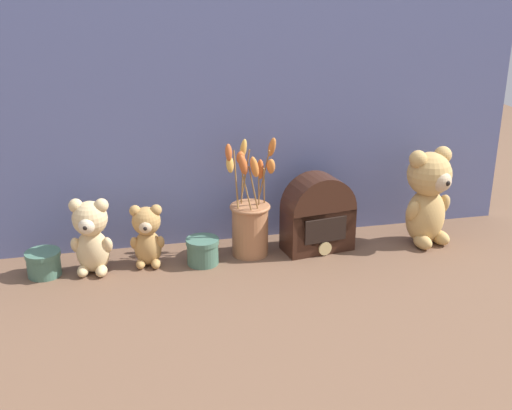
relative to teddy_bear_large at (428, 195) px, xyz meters
name	(u,v)px	position (x,y,z in m)	size (l,w,h in m)	color
ground_plane	(257,258)	(-0.53, 0.00, -0.16)	(4.00, 4.00, 0.00)	brown
backdrop_wall	(245,120)	(-0.53, 0.17, 0.22)	(1.72, 0.02, 0.76)	slate
teddy_bear_large	(428,195)	(0.00, 0.00, 0.00)	(0.17, 0.15, 0.30)	tan
teddy_bear_medium	(91,235)	(-1.00, 0.01, -0.04)	(0.12, 0.11, 0.22)	#DBBC84
teddy_bear_small	(147,234)	(-0.85, 0.03, -0.06)	(0.10, 0.09, 0.18)	tan
flower_vase	(250,221)	(-0.55, 0.04, -0.05)	(0.16, 0.13, 0.35)	#AD7047
vintage_radio	(318,217)	(-0.34, 0.02, -0.05)	(0.22, 0.13, 0.24)	#381E14
decorative_tin_tall	(44,263)	(-1.14, 0.02, -0.12)	(0.10, 0.10, 0.07)	#47705B
decorative_tin_short	(203,251)	(-0.69, 0.00, -0.12)	(0.10, 0.10, 0.08)	#47705B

